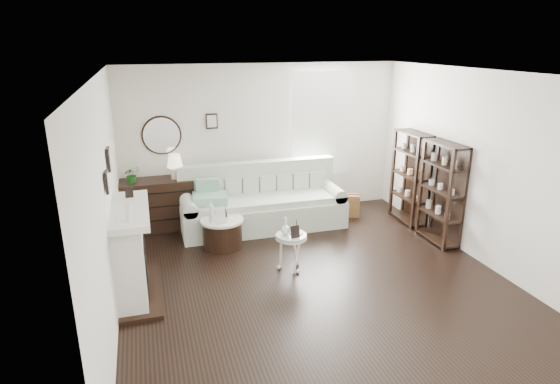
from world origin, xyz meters
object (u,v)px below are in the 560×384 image
object	(u,v)px
sofa	(262,206)
pedestal_table	(291,238)
drum_table	(222,233)
dresser	(155,204)

from	to	relation	value
sofa	pedestal_table	size ratio (longest dim) A/B	5.28
drum_table	pedestal_table	xyz separation A→B (m)	(0.79, -1.01, 0.25)
dresser	pedestal_table	size ratio (longest dim) A/B	2.46
sofa	dresser	world-z (taller)	sofa
dresser	drum_table	distance (m)	1.45
sofa	drum_table	xyz separation A→B (m)	(-0.81, -0.69, -0.12)
dresser	drum_table	xyz separation A→B (m)	(0.95, -1.07, -0.20)
drum_table	dresser	bearing A→B (deg)	131.75
sofa	pedestal_table	distance (m)	1.70
dresser	pedestal_table	distance (m)	2.72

